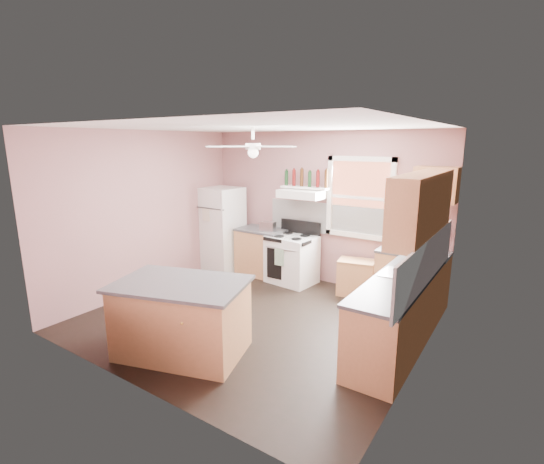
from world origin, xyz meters
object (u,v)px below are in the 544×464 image
Objects in this scene: refrigerator at (222,229)px; stove at (292,259)px; toaster at (268,226)px; island at (182,319)px; cart at (356,278)px.

stove is at bearing 6.55° from refrigerator.
toaster is 2.95m from island.
refrigerator reaches higher than cart.
stove is 1.47× the size of cart.
stove is at bearing 171.64° from cart.
island is at bearing -121.20° from cart.
island is (1.74, -2.78, -0.39)m from refrigerator.
stove is (0.50, 0.04, -0.56)m from toaster.
refrigerator is 1.14× the size of island.
refrigerator reaches higher than island.
island is (-1.03, -2.93, 0.14)m from cart.
cart is (1.21, 0.07, -0.14)m from stove.
refrigerator is 1.08m from toaster.
island is (0.17, -2.86, 0.00)m from stove.
toaster is at bearing 86.05° from island.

